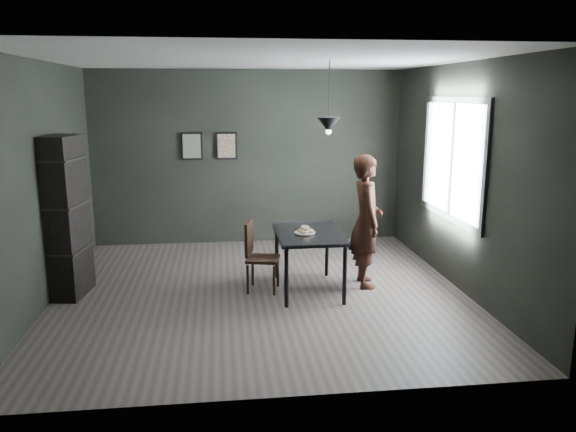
{
  "coord_description": "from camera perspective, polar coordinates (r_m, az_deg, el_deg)",
  "views": [
    {
      "loc": [
        -0.47,
        -6.62,
        2.42
      ],
      "look_at": [
        0.35,
        0.05,
        0.95
      ],
      "focal_mm": 35.0,
      "sensor_mm": 36.0,
      "label": 1
    }
  ],
  "objects": [
    {
      "name": "wood_chair",
      "position": [
        6.99,
        -3.21,
        -3.61
      ],
      "size": [
        0.46,
        0.46,
        0.88
      ],
      "rotation": [
        0.0,
        0.0,
        -0.25
      ],
      "color": "black",
      "rests_on": "ground"
    },
    {
      "name": "back_wall",
      "position": [
        9.19,
        -4.05,
        5.93
      ],
      "size": [
        5.0,
        0.1,
        2.8
      ],
      "primitive_type": "cube",
      "color": "black",
      "rests_on": "ground"
    },
    {
      "name": "ceiling",
      "position": [
        6.65,
        -3.05,
        15.6
      ],
      "size": [
        5.0,
        5.0,
        0.02
      ],
      "color": "silver",
      "rests_on": "ground"
    },
    {
      "name": "woman",
      "position": [
        7.16,
        7.95,
        -0.5
      ],
      "size": [
        0.44,
        0.64,
        1.69
      ],
      "primitive_type": "imported",
      "rotation": [
        0.0,
        0.0,
        1.52
      ],
      "color": "black",
      "rests_on": "ground"
    },
    {
      "name": "cafe_table",
      "position": [
        6.93,
        2.1,
        -2.28
      ],
      "size": [
        0.8,
        1.2,
        0.75
      ],
      "color": "black",
      "rests_on": "ground"
    },
    {
      "name": "white_plate",
      "position": [
        6.84,
        1.73,
        -1.75
      ],
      "size": [
        0.23,
        0.23,
        0.01
      ],
      "primitive_type": "cylinder",
      "color": "white",
      "rests_on": "cafe_table"
    },
    {
      "name": "window_assembly",
      "position": [
        7.47,
        16.31,
        5.54
      ],
      "size": [
        0.04,
        1.96,
        1.56
      ],
      "color": "white",
      "rests_on": "ground"
    },
    {
      "name": "pendant_lamp",
      "position": [
        6.86,
        4.15,
        9.22
      ],
      "size": [
        0.28,
        0.28,
        0.86
      ],
      "color": "black",
      "rests_on": "ground"
    },
    {
      "name": "donut_pile",
      "position": [
        6.83,
        1.73,
        -1.44
      ],
      "size": [
        0.2,
        0.2,
        0.09
      ],
      "rotation": [
        0.0,
        0.0,
        0.08
      ],
      "color": "beige",
      "rests_on": "white_plate"
    },
    {
      "name": "shelf_unit",
      "position": [
        7.22,
        -21.7,
        -0.12
      ],
      "size": [
        0.46,
        0.7,
        1.95
      ],
      "primitive_type": "cube",
      "rotation": [
        0.0,
        0.0,
        -0.15
      ],
      "color": "black",
      "rests_on": "ground"
    },
    {
      "name": "ground",
      "position": [
        7.07,
        -2.79,
        -7.71
      ],
      "size": [
        5.0,
        5.0,
        0.0
      ],
      "primitive_type": "plane",
      "color": "#3A3432",
      "rests_on": "ground"
    },
    {
      "name": "framed_print_left",
      "position": [
        9.14,
        -9.75,
        7.01
      ],
      "size": [
        0.34,
        0.04,
        0.44
      ],
      "color": "black",
      "rests_on": "ground"
    },
    {
      "name": "framed_print_right",
      "position": [
        9.13,
        -6.27,
        7.1
      ],
      "size": [
        0.34,
        0.04,
        0.44
      ],
      "color": "black",
      "rests_on": "ground"
    }
  ]
}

